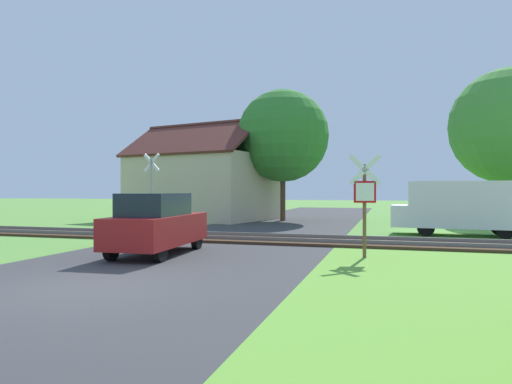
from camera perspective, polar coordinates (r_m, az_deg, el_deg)
ground_plane at (r=9.31m, az=-21.12°, el=-11.37°), size 160.00×160.00×0.00m
road_asphalt at (r=10.93m, az=-14.64°, el=-9.60°), size 7.66×80.00×0.01m
rail_track at (r=17.23m, az=-2.54°, el=-5.81°), size 60.00×2.60×0.22m
stop_sign_near at (r=12.90m, az=13.43°, el=-0.72°), size 0.87×0.21×2.87m
crossing_sign_far at (r=21.51m, az=-12.99°, el=0.72°), size 0.87×0.17×3.58m
house at (r=29.59m, az=-6.73°, el=0.86°), size 9.79×8.23×6.24m
tree_center at (r=28.23m, az=3.37°, el=7.00°), size 5.64×5.64×8.03m
tree_far at (r=30.48m, az=29.12°, el=7.19°), size 6.72×6.72×8.96m
mail_truck at (r=20.53m, az=23.99°, el=-1.56°), size 5.03×2.22×2.24m
parked_car at (r=13.56m, az=-12.27°, el=-3.91°), size 1.88×4.09×1.78m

